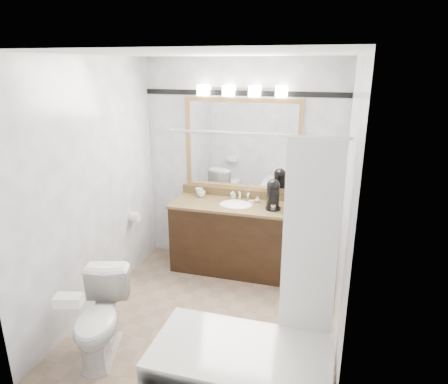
{
  "coord_description": "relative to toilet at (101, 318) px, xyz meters",
  "views": [
    {
      "loc": [
        1.07,
        -3.26,
        2.42
      ],
      "look_at": [
        0.04,
        0.35,
        1.21
      ],
      "focal_mm": 32.0,
      "sensor_mm": 36.0,
      "label": 1
    }
  ],
  "objects": [
    {
      "name": "tissue_box",
      "position": [
        0.0,
        -0.36,
        0.4
      ],
      "size": [
        0.22,
        0.15,
        0.08
      ],
      "primitive_type": "cube",
      "rotation": [
        0.0,
        0.0,
        0.25
      ],
      "color": "white",
      "rests_on": "toilet"
    },
    {
      "name": "cup_left",
      "position": [
        0.25,
        1.93,
        0.53
      ],
      "size": [
        0.11,
        0.11,
        0.08
      ],
      "primitive_type": "imported",
      "rotation": [
        0.0,
        0.0,
        -0.17
      ],
      "color": "white",
      "rests_on": "vanity"
    },
    {
      "name": "vanity_light_bar",
      "position": [
        0.73,
        1.99,
        1.77
      ],
      "size": [
        1.02,
        0.14,
        0.12
      ],
      "color": "silver",
      "rests_on": "room"
    },
    {
      "name": "soap_bottle_b",
      "position": [
        0.96,
        1.92,
        0.53
      ],
      "size": [
        0.06,
        0.06,
        0.07
      ],
      "primitive_type": "imported",
      "rotation": [
        0.0,
        0.0,
        0.1
      ],
      "color": "white",
      "rests_on": "vanity"
    },
    {
      "name": "room",
      "position": [
        0.73,
        0.76,
        0.89
      ],
      "size": [
        2.42,
        2.62,
        2.52
      ],
      "color": "#8B745E",
      "rests_on": "ground"
    },
    {
      "name": "soap_bar",
      "position": [
        0.89,
        1.9,
        0.5
      ],
      "size": [
        0.08,
        0.05,
        0.02
      ],
      "primitive_type": "cube",
      "rotation": [
        0.0,
        0.0,
        0.18
      ],
      "color": "beige",
      "rests_on": "vanity"
    },
    {
      "name": "soap_bottle_a",
      "position": [
        0.65,
        1.98,
        0.54
      ],
      "size": [
        0.05,
        0.05,
        0.1
      ],
      "primitive_type": "imported",
      "rotation": [
        0.0,
        0.0,
        -0.2
      ],
      "color": "white",
      "rests_on": "vanity"
    },
    {
      "name": "accent_stripe",
      "position": [
        0.73,
        2.06,
        1.74
      ],
      "size": [
        2.4,
        0.01,
        0.06
      ],
      "primitive_type": "cube",
      "color": "black",
      "rests_on": "room"
    },
    {
      "name": "mirror",
      "position": [
        0.73,
        2.05,
        1.14
      ],
      "size": [
        1.4,
        0.04,
        1.1
      ],
      "color": "tan",
      "rests_on": "room"
    },
    {
      "name": "cup_right",
      "position": [
        0.2,
        1.99,
        0.54
      ],
      "size": [
        0.12,
        0.12,
        0.09
      ],
      "primitive_type": "imported",
      "rotation": [
        0.0,
        0.0,
        0.3
      ],
      "color": "white",
      "rests_on": "vanity"
    },
    {
      "name": "toilet",
      "position": [
        0.0,
        0.0,
        0.0
      ],
      "size": [
        0.58,
        0.79,
        0.72
      ],
      "primitive_type": "imported",
      "rotation": [
        0.0,
        0.0,
        0.28
      ],
      "color": "white",
      "rests_on": "ground"
    },
    {
      "name": "bathtub",
      "position": [
        1.28,
        -0.13,
        -0.08
      ],
      "size": [
        1.3,
        0.75,
        1.96
      ],
      "color": "white",
      "rests_on": "ground"
    },
    {
      "name": "coffee_maker",
      "position": [
        1.16,
        1.78,
        0.66
      ],
      "size": [
        0.18,
        0.22,
        0.34
      ],
      "rotation": [
        0.0,
        0.0,
        0.24
      ],
      "color": "black",
      "rests_on": "vanity"
    },
    {
      "name": "vanity",
      "position": [
        0.73,
        1.78,
        0.08
      ],
      "size": [
        1.53,
        0.58,
        0.97
      ],
      "color": "black",
      "rests_on": "ground"
    },
    {
      "name": "tp_roll",
      "position": [
        -0.41,
        1.43,
        0.34
      ],
      "size": [
        0.11,
        0.12,
        0.12
      ],
      "primitive_type": "cylinder",
      "rotation": [
        0.0,
        1.57,
        0.0
      ],
      "color": "white",
      "rests_on": "room"
    }
  ]
}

